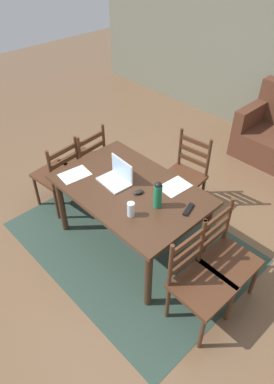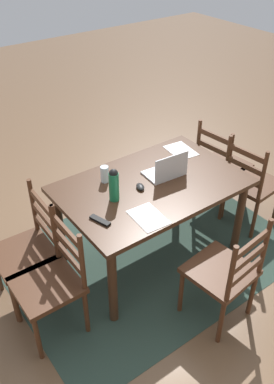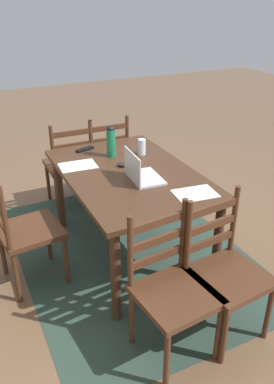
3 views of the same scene
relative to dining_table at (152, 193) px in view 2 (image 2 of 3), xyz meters
The scene contains 15 objects.
ground_plane 0.67m from the dining_table, ahead, with size 14.00×14.00×0.00m, color brown.
area_rug 0.67m from the dining_table, ahead, with size 2.47×1.81×0.01m, color #2D4238.
dining_table is the anchor object (origin of this frame).
chair_far_head 0.88m from the dining_table, 90.31° to the left, with size 0.49×0.49×0.95m.
chair_right_near 1.08m from the dining_table, 10.58° to the right, with size 0.45×0.45×0.95m.
chair_left_near 1.08m from the dining_table, 169.59° to the right, with size 0.48×0.48×0.95m.
chair_right_far 1.08m from the dining_table, 10.66° to the left, with size 0.44×0.44×0.95m.
chair_left_far 1.08m from the dining_table, 169.14° to the left, with size 0.48×0.48×0.95m.
laptop 0.23m from the dining_table, behind, with size 0.33×0.24×0.23m.
water_bottle 0.44m from the dining_table, ahead, with size 0.08×0.08×0.27m.
drinking_glass 0.42m from the dining_table, 41.38° to the right, with size 0.07×0.07×0.14m, color silver.
computer_mouse 0.16m from the dining_table, ahead, with size 0.06×0.10×0.03m, color black.
tv_remote 0.63m from the dining_table, 15.14° to the left, with size 0.04×0.17×0.02m, color black.
paper_stack_left 0.45m from the dining_table, 48.56° to the left, with size 0.21×0.30×0.00m, color white.
paper_stack_right 0.61m from the dining_table, 154.02° to the right, with size 0.21×0.30×0.00m, color white.
Camera 2 is at (1.74, 2.17, 2.67)m, focal length 38.75 mm.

